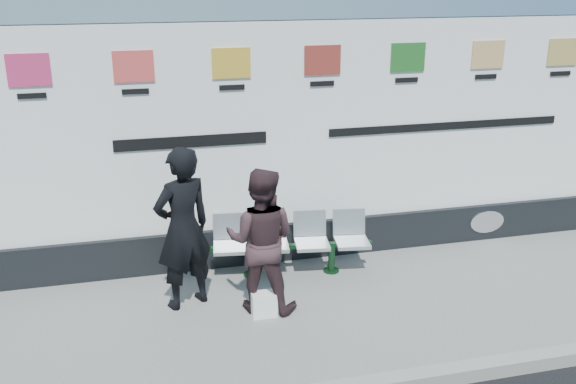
# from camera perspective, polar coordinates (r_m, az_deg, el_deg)

# --- Properties ---
(pavement) EXTENTS (14.00, 3.00, 0.12)m
(pavement) POSITION_cam_1_polar(r_m,az_deg,el_deg) (7.34, 1.88, -10.48)
(pavement) COLOR gray
(pavement) RESTS_ON ground
(billboard) EXTENTS (8.00, 0.30, 3.00)m
(billboard) POSITION_cam_1_polar(r_m,az_deg,el_deg) (8.14, 2.76, 2.95)
(billboard) COLOR black
(billboard) RESTS_ON pavement
(bench) EXTENTS (1.96, 0.78, 0.41)m
(bench) POSITION_cam_1_polar(r_m,az_deg,el_deg) (7.95, 0.33, -5.89)
(bench) COLOR #B4BABD
(bench) RESTS_ON pavement
(woman_left) EXTENTS (0.79, 0.67, 1.83)m
(woman_left) POSITION_cam_1_polar(r_m,az_deg,el_deg) (7.04, -9.32, -3.22)
(woman_left) COLOR black
(woman_left) RESTS_ON pavement
(woman_right) EXTENTS (0.97, 0.88, 1.62)m
(woman_right) POSITION_cam_1_polar(r_m,az_deg,el_deg) (6.92, -2.41, -4.32)
(woman_right) COLOR #3C272B
(woman_right) RESTS_ON pavement
(handbag_brown) EXTENTS (0.25, 0.13, 0.19)m
(handbag_brown) POSITION_cam_1_polar(r_m,az_deg,el_deg) (7.80, -1.50, -3.97)
(handbag_brown) COLOR black
(handbag_brown) RESTS_ON bench
(carrier_bag_white) EXTENTS (0.27, 0.16, 0.27)m
(carrier_bag_white) POSITION_cam_1_polar(r_m,az_deg,el_deg) (7.06, -2.14, -9.93)
(carrier_bag_white) COLOR white
(carrier_bag_white) RESTS_ON pavement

